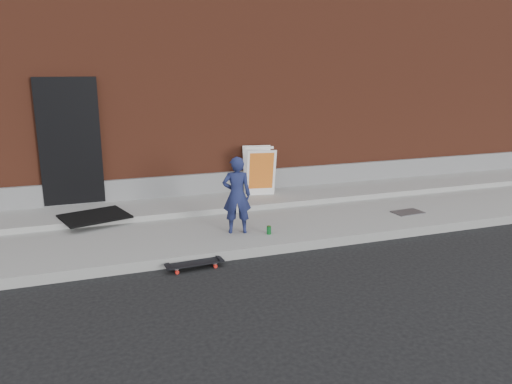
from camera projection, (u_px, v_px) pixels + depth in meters
name	position (u px, v px, depth m)	size (l,w,h in m)	color
ground	(265.00, 256.00, 7.30)	(80.00, 80.00, 0.00)	black
sidewalk	(235.00, 222.00, 8.65)	(20.00, 3.00, 0.15)	gray
apron	(221.00, 202.00, 9.44)	(20.00, 1.20, 0.10)	gray
building	(173.00, 74.00, 13.09)	(20.00, 8.10, 5.00)	#612B1A
child	(237.00, 195.00, 7.73)	(0.44, 0.29, 1.22)	#1B214B
skateboard	(195.00, 264.00, 6.82)	(0.79, 0.25, 0.09)	red
pizza_sign	(259.00, 171.00, 9.75)	(0.66, 0.75, 0.94)	white
soda_can	(269.00, 230.00, 7.78)	(0.07, 0.07, 0.13)	#1A8233
doormat	(95.00, 216.00, 8.32)	(1.03, 0.84, 0.03)	black
utility_plate	(408.00, 212.00, 8.93)	(0.53, 0.34, 0.02)	#545559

